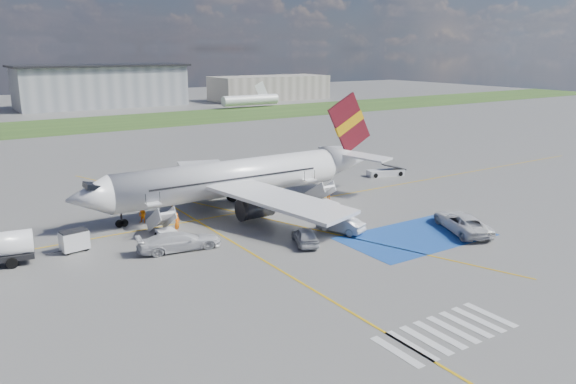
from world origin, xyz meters
The scene contains 21 objects.
ground centered at (0.00, 0.00, 0.00)m, with size 400.00×400.00×0.00m, color #60605E.
grass_strip centered at (0.00, 95.00, 0.01)m, with size 400.00×30.00×0.01m, color #2D4C1E.
taxiway_line_main centered at (0.00, 12.00, 0.01)m, with size 120.00×0.20×0.01m, color gold.
taxiway_line_cross centered at (-5.00, -10.00, 0.01)m, with size 0.20×60.00×0.01m, color gold.
taxiway_line_diag centered at (0.00, 12.00, 0.01)m, with size 0.20×60.00×0.01m, color gold.
staging_box centered at (10.00, -4.00, 0.01)m, with size 14.00×8.00×0.01m, color #1A489F.
crosswalk centered at (-1.80, -18.00, 0.01)m, with size 9.00×4.00×0.01m.
terminal_centre centered at (20.00, 135.00, 6.00)m, with size 48.00×18.00×12.00m, color gray.
terminal_east centered at (75.00, 128.00, 4.00)m, with size 40.00×16.00×8.00m, color gray.
airliner centered at (1.51, 14.00, 3.39)m, with size 36.81×32.95×11.92m.
airstairs_fwd centered at (-9.50, 8.70, 0.62)m, with size 1.90×5.20×3.60m.
airstairs_aft centered at (9.00, 8.70, 0.62)m, with size 1.90×5.20×3.60m.
gpu_cart centered at (-17.49, 9.53, 0.85)m, with size 2.43×1.75×1.88m.
belt_loader centered at (25.56, 16.83, 0.41)m, with size 5.65×3.16×1.63m.
car_silver_a centered at (0.21, 0.05, 0.78)m, with size 1.84×4.57×1.56m, color #B6B9BE.
car_silver_b centered at (4.99, 0.97, 0.77)m, with size 1.63×4.67×1.54m, color #A8AAAF.
van_white_a centered at (14.94, -5.11, 1.17)m, with size 2.87×6.21×2.33m, color silver.
van_white_b centered at (-9.80, 4.81, 1.06)m, with size 2.21×5.44×2.13m, color silver.
crew_fwd centered at (-8.11, 9.38, 0.99)m, with size 0.72×0.47×1.98m, color orange.
crew_nose centered at (-9.83, 14.17, 0.86)m, with size 0.84×0.65×1.72m, color orange.
crew_aft centered at (11.26, 11.04, 0.77)m, with size 0.91×0.38×1.55m, color #DB620B.
Camera 1 is at (-27.26, -38.87, 16.99)m, focal length 35.00 mm.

